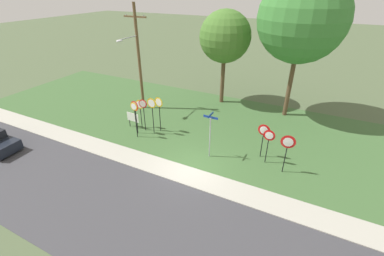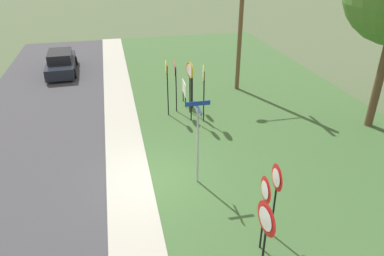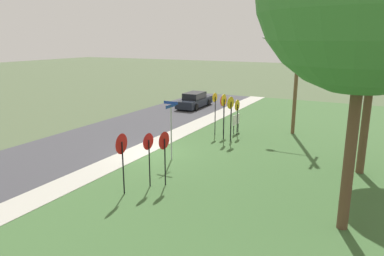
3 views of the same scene
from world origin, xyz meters
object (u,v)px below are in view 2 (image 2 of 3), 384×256
stop_sign_far_center (191,79)px  parked_hatchback_near (61,63)px  stop_sign_far_left (175,75)px  stop_sign_near_left (167,77)px  stop_sign_far_right (203,81)px  stop_sign_near_right (189,77)px  yield_sign_near_left (265,198)px  stop_sign_center_tall (192,77)px  notice_board (184,89)px  yield_sign_near_right (265,226)px  yield_sign_far_left (276,184)px  street_name_post (198,136)px  utility_pole (239,4)px

stop_sign_far_center → parked_hatchback_near: (-9.07, -6.73, -1.50)m
stop_sign_far_left → parked_hatchback_near: size_ratio=0.56×
stop_sign_near_left → stop_sign_far_right: (1.07, 1.52, 0.08)m
stop_sign_near_right → parked_hatchback_near: bearing=-148.4°
stop_sign_far_center → stop_sign_far_left: bearing=-155.9°
stop_sign_near_right → yield_sign_near_left: (9.30, -0.06, -0.09)m
stop_sign_near_right → stop_sign_center_tall: bearing=146.2°
yield_sign_near_left → stop_sign_near_right: bearing=-177.4°
notice_board → stop_sign_far_center: bearing=-0.3°
yield_sign_near_right → yield_sign_far_left: bearing=142.8°
yield_sign_near_right → parked_hatchback_near: bearing=-166.1°
yield_sign_near_right → parked_hatchback_near: 19.72m
stop_sign_far_center → street_name_post: 5.03m
stop_sign_far_right → utility_pole: (-3.77, 2.86, 2.71)m
stop_sign_center_tall → stop_sign_far_right: bearing=9.7°
stop_sign_far_left → stop_sign_far_center: (1.15, 0.50, 0.18)m
stop_sign_center_tall → yield_sign_near_left: size_ratio=0.99×
stop_sign_center_tall → utility_pole: 4.81m
stop_sign_near_right → yield_sign_near_right: stop_sign_near_right is taller
yield_sign_near_left → utility_pole: (-11.94, 3.34, 2.99)m
stop_sign_near_right → yield_sign_near_left: size_ratio=1.09×
stop_sign_far_left → yield_sign_near_left: stop_sign_far_left is taller
stop_sign_near_left → stop_sign_center_tall: (-0.56, 1.35, -0.26)m
street_name_post → parked_hatchback_near: (-14.02, -5.86, -1.25)m
stop_sign_near_right → parked_hatchback_near: stop_sign_near_right is taller
yield_sign_far_left → parked_hatchback_near: bearing=-152.8°
stop_sign_far_left → stop_sign_far_right: bearing=46.5°
notice_board → utility_pole: bearing=117.8°
stop_sign_near_left → stop_sign_far_right: 1.86m
stop_sign_center_tall → parked_hatchback_near: size_ratio=0.50×
yield_sign_far_left → yield_sign_near_left: bearing=-45.8°
stop_sign_far_right → yield_sign_near_right: size_ratio=1.09×
stop_sign_far_left → stop_sign_far_right: stop_sign_far_right is taller
stop_sign_near_left → utility_pole: bearing=126.8°
stop_sign_far_center → yield_sign_near_left: (8.40, 0.08, -0.34)m
yield_sign_near_left → yield_sign_far_left: bearing=133.2°
stop_sign_far_center → stop_sign_center_tall: 1.50m
stop_sign_center_tall → utility_pole: (-2.14, 3.04, 3.05)m
stop_sign_near_right → yield_sign_far_left: stop_sign_near_right is taller
utility_pole → yield_sign_near_left: bearing=-15.6°
stop_sign_far_center → yield_sign_near_left: stop_sign_far_center is taller
stop_sign_far_left → yield_sign_near_right: size_ratio=1.03×
yield_sign_near_right → utility_pole: 13.93m
stop_sign_near_left → stop_sign_center_tall: 1.48m
yield_sign_near_left → stop_sign_near_left: bearing=-170.6°
stop_sign_center_tall → stop_sign_far_center: bearing=-11.6°
stop_sign_near_left → stop_sign_far_left: size_ratio=1.05×
stop_sign_near_right → stop_sign_center_tall: (-0.50, 0.24, -0.15)m
street_name_post → utility_pole: size_ratio=0.36×
stop_sign_center_tall → parked_hatchback_near: (-7.68, -7.11, -1.11)m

